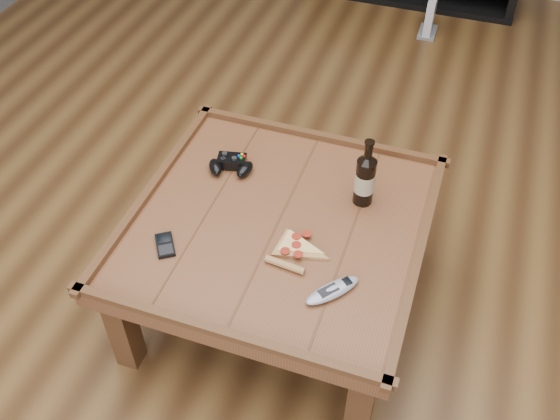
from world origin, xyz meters
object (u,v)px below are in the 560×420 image
(coffee_table, at_px, (278,233))
(beer_bottle, at_px, (365,178))
(game_controller, at_px, (231,165))
(pizza_slice, at_px, (295,249))
(smartphone, at_px, (165,245))
(remote_control, at_px, (333,290))
(game_console, at_px, (430,17))

(coffee_table, bearing_deg, beer_bottle, 38.15)
(coffee_table, relative_size, game_controller, 5.61)
(coffee_table, height_order, beer_bottle, beer_bottle)
(coffee_table, relative_size, beer_bottle, 3.81)
(beer_bottle, height_order, pizza_slice, beer_bottle)
(smartphone, bearing_deg, remote_control, -34.44)
(game_controller, height_order, remote_control, game_controller)
(game_controller, xyz_separation_m, smartphone, (-0.06, -0.43, -0.02))
(game_controller, height_order, smartphone, game_controller)
(smartphone, bearing_deg, pizza_slice, -17.61)
(coffee_table, bearing_deg, game_controller, 142.34)
(beer_bottle, bearing_deg, game_controller, 179.83)
(remote_control, xyz_separation_m, game_console, (-0.05, 2.50, -0.36))
(coffee_table, bearing_deg, remote_control, -42.06)
(beer_bottle, relative_size, smartphone, 2.27)
(remote_control, bearing_deg, game_controller, -179.75)
(smartphone, xyz_separation_m, game_console, (0.52, 2.49, -0.35))
(pizza_slice, height_order, smartphone, pizza_slice)
(coffee_table, relative_size, smartphone, 8.64)
(beer_bottle, xyz_separation_m, game_console, (-0.04, 2.07, -0.45))
(beer_bottle, xyz_separation_m, pizza_slice, (-0.15, -0.30, -0.10))
(coffee_table, relative_size, game_console, 4.36)
(beer_bottle, bearing_deg, smartphone, -143.14)
(pizza_slice, height_order, game_console, pizza_slice)
(pizza_slice, relative_size, game_console, 1.08)
(coffee_table, distance_m, game_controller, 0.33)
(beer_bottle, relative_size, game_console, 1.14)
(smartphone, relative_size, remote_control, 0.64)
(beer_bottle, distance_m, pizza_slice, 0.35)
(remote_control, relative_size, game_console, 0.78)
(beer_bottle, relative_size, game_controller, 1.47)
(remote_control, bearing_deg, game_console, 131.43)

